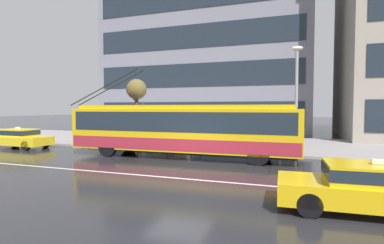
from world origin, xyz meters
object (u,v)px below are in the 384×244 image
(street_lamp, at_px, (296,90))
(street_tree_bare, at_px, (137,92))
(taxi_queued_behind_bus, at_px, (19,137))
(pedestrian_walking_past, at_px, (280,124))
(pedestrian_waiting_by_pole, at_px, (169,131))
(bus_shelter, at_px, (171,116))
(pedestrian_at_shelter, at_px, (143,131))
(pedestrian_approaching_curb, at_px, (201,123))
(taxi_oncoming_far, at_px, (372,186))
(trolleybus, at_px, (182,128))

(street_lamp, height_order, street_tree_bare, street_lamp)
(taxi_queued_behind_bus, height_order, pedestrian_walking_past, pedestrian_walking_past)
(pedestrian_waiting_by_pole, bearing_deg, bus_shelter, 108.58)
(pedestrian_at_shelter, xyz_separation_m, pedestrian_walking_past, (9.02, 0.77, 0.64))
(taxi_queued_behind_bus, relative_size, pedestrian_approaching_curb, 2.13)
(bus_shelter, height_order, pedestrian_at_shelter, bus_shelter)
(taxi_oncoming_far, bearing_deg, street_tree_bare, 141.48)
(pedestrian_walking_past, bearing_deg, bus_shelter, -177.33)
(taxi_oncoming_far, distance_m, street_tree_bare, 16.24)
(trolleybus, bearing_deg, taxi_oncoming_far, -40.37)
(trolleybus, xyz_separation_m, pedestrian_waiting_by_pole, (-2.03, 2.88, -0.43))
(taxi_oncoming_far, relative_size, street_tree_bare, 1.01)
(pedestrian_approaching_curb, distance_m, street_lamp, 6.49)
(pedestrian_at_shelter, bearing_deg, taxi_queued_behind_bus, -155.08)
(pedestrian_waiting_by_pole, distance_m, street_tree_bare, 3.81)
(street_lamp, bearing_deg, pedestrian_waiting_by_pole, 173.85)
(taxi_queued_behind_bus, distance_m, pedestrian_waiting_by_pole, 10.05)
(taxi_oncoming_far, bearing_deg, taxi_queued_behind_bus, 161.74)
(pedestrian_at_shelter, bearing_deg, pedestrian_approaching_curb, 6.88)
(pedestrian_at_shelter, xyz_separation_m, pedestrian_approaching_curb, (4.04, 0.49, 0.63))
(pedestrian_walking_past, relative_size, street_lamp, 0.33)
(taxi_oncoming_far, bearing_deg, pedestrian_walking_past, 105.34)
(trolleybus, xyz_separation_m, pedestrian_walking_past, (4.84, 4.01, 0.15))
(street_tree_bare, bearing_deg, street_lamp, -7.08)
(street_lamp, bearing_deg, taxi_oncoming_far, -77.34)
(taxi_queued_behind_bus, relative_size, taxi_oncoming_far, 0.93)
(taxi_queued_behind_bus, height_order, pedestrian_waiting_by_pole, pedestrian_waiting_by_pole)
(trolleybus, xyz_separation_m, street_tree_bare, (-4.72, 3.34, 2.23))
(trolleybus, xyz_separation_m, bus_shelter, (-2.30, 3.67, 0.58))
(pedestrian_walking_past, relative_size, pedestrian_waiting_by_pole, 1.17)
(taxi_queued_behind_bus, bearing_deg, street_lamp, 7.32)
(pedestrian_approaching_curb, relative_size, street_tree_bare, 0.44)
(pedestrian_at_shelter, relative_size, street_lamp, 0.27)
(trolleybus, height_order, pedestrian_waiting_by_pole, trolleybus)
(bus_shelter, height_order, pedestrian_waiting_by_pole, bus_shelter)
(taxi_oncoming_far, height_order, pedestrian_waiting_by_pole, pedestrian_waiting_by_pole)
(trolleybus, bearing_deg, bus_shelter, 122.07)
(pedestrian_waiting_by_pole, xyz_separation_m, street_lamp, (7.85, -0.85, 2.52))
(bus_shelter, distance_m, pedestrian_waiting_by_pole, 1.32)
(pedestrian_at_shelter, height_order, pedestrian_approaching_curb, pedestrian_approaching_curb)
(taxi_queued_behind_bus, height_order, street_tree_bare, street_tree_bare)
(trolleybus, xyz_separation_m, street_lamp, (5.81, 2.03, 2.09))
(taxi_oncoming_far, height_order, street_tree_bare, street_tree_bare)
(street_tree_bare, bearing_deg, pedestrian_waiting_by_pole, -9.79)
(taxi_queued_behind_bus, relative_size, street_tree_bare, 0.94)
(taxi_queued_behind_bus, height_order, bus_shelter, bus_shelter)
(taxi_queued_behind_bus, xyz_separation_m, pedestrian_waiting_by_pole, (9.56, 3.08, 0.43))
(trolleybus, distance_m, taxi_queued_behind_bus, 11.62)
(trolleybus, xyz_separation_m, taxi_queued_behind_bus, (-11.59, -0.21, -0.86))
(trolleybus, distance_m, pedestrian_at_shelter, 5.31)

